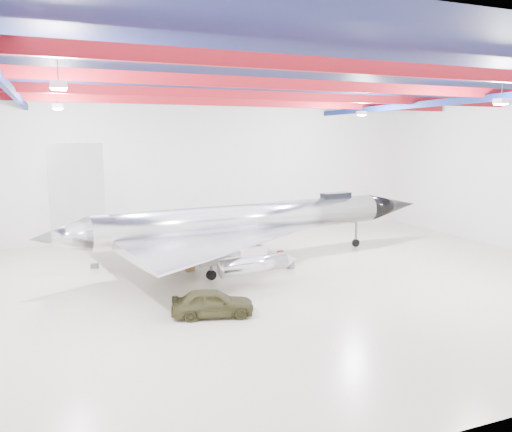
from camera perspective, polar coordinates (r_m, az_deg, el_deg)
name	(u,v)px	position (r m, az deg, el deg)	size (l,w,h in m)	color
floor	(263,283)	(27.75, 0.81, -7.71)	(40.00, 40.00, 0.00)	beige
wall_back	(193,169)	(40.94, -7.25, 5.38)	(40.00, 40.00, 0.00)	silver
ceiling	(264,78)	(26.79, 0.87, 15.47)	(40.00, 40.00, 0.00)	#0A0F38
ceiling_structure	(264,92)	(26.72, 0.86, 14.03)	(39.50, 29.50, 1.08)	maroon
jet_aircraft	(250,224)	(31.96, -0.74, -0.87)	(28.08, 18.42, 7.68)	silver
jeep	(213,303)	(22.74, -4.99, -9.85)	(1.48, 3.68, 1.25)	#38361C
crate_ply	(190,268)	(30.46, -7.58, -5.93)	(0.52, 0.42, 0.36)	olive
engine_drum	(291,264)	(30.94, 3.97, -5.53)	(0.53, 0.53, 0.48)	#59595B
crate_small	(95,266)	(32.45, -17.96, -5.44)	(0.42, 0.33, 0.29)	#59595B
tool_chest	(280,254)	(33.89, 2.80, -4.31)	(0.46, 0.46, 0.41)	#A31D10
oil_barrel	(226,261)	(31.80, -3.41, -5.21)	(0.57, 0.45, 0.40)	olive
spares_box	(239,251)	(34.70, -1.90, -4.01)	(0.44, 0.44, 0.40)	#59595B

